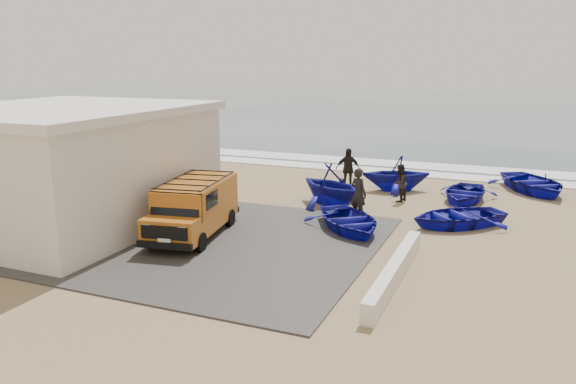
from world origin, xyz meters
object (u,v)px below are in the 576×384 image
(boat_near_right, at_px, (457,216))
(fisherman_middle, at_px, (400,183))
(boat_mid_right, at_px, (464,193))
(boat_far_right, at_px, (533,183))
(boat_far_left, at_px, (396,173))
(fisherman_front, at_px, (358,194))
(boat_mid_left, at_px, (332,185))
(boat_near_left, at_px, (349,221))
(van, at_px, (194,206))
(parapet, at_px, (395,271))
(fisherman_back, at_px, (348,169))
(building, at_px, (64,165))

(boat_near_right, relative_size, fisherman_middle, 2.26)
(boat_mid_right, relative_size, boat_far_right, 0.82)
(fisherman_middle, bearing_deg, boat_far_left, -147.68)
(boat_mid_right, height_order, boat_far_left, boat_far_left)
(fisherman_front, distance_m, fisherman_middle, 3.46)
(boat_mid_left, bearing_deg, boat_near_right, -72.89)
(boat_mid_right, relative_size, fisherman_middle, 2.16)
(boat_near_right, bearing_deg, boat_near_left, -99.29)
(boat_mid_left, bearing_deg, van, -179.16)
(parapet, height_order, fisherman_middle, fisherman_middle)
(parapet, height_order, van, van)
(parapet, xyz_separation_m, van, (-7.22, 1.36, 0.78))
(boat_far_right, bearing_deg, boat_near_left, -153.08)
(parapet, bearing_deg, van, 169.33)
(boat_far_left, bearing_deg, van, -51.20)
(fisherman_middle, bearing_deg, van, -19.96)
(fisherman_front, bearing_deg, van, 70.00)
(fisherman_back, bearing_deg, van, -135.64)
(building, relative_size, parapet, 1.57)
(boat_near_left, bearing_deg, boat_far_left, 51.00)
(boat_far_right, bearing_deg, boat_far_left, 170.28)
(boat_mid_left, xyz_separation_m, fisherman_front, (1.57, -1.55, 0.11))
(boat_far_left, relative_size, fisherman_front, 1.57)
(van, bearing_deg, boat_near_right, 19.98)
(building, distance_m, boat_far_left, 14.25)
(building, relative_size, van, 1.96)
(boat_near_left, bearing_deg, fisherman_front, 56.92)
(parapet, xyz_separation_m, boat_far_right, (3.60, 12.90, 0.16))
(parapet, bearing_deg, boat_near_left, 122.27)
(van, bearing_deg, boat_near_left, 18.81)
(fisherman_front, bearing_deg, building, 52.50)
(boat_mid_left, bearing_deg, fisherman_front, -105.80)
(boat_far_left, relative_size, fisherman_back, 1.58)
(parapet, xyz_separation_m, boat_near_right, (0.98, 6.02, 0.10))
(boat_near_left, height_order, fisherman_middle, fisherman_middle)
(van, relative_size, boat_far_right, 1.13)
(boat_near_left, xyz_separation_m, boat_far_right, (6.08, 8.98, 0.06))
(boat_near_right, height_order, fisherman_back, fisherman_back)
(boat_mid_right, distance_m, fisherman_front, 5.66)
(fisherman_front, height_order, fisherman_back, fisherman_front)
(building, relative_size, boat_near_right, 2.58)
(boat_mid_left, bearing_deg, boat_mid_right, -31.26)
(van, relative_size, boat_near_left, 1.30)
(building, xyz_separation_m, van, (5.28, 0.36, -1.11))
(boat_near_right, bearing_deg, fisherman_middle, -177.08)
(fisherman_middle, relative_size, fisherman_back, 0.82)
(parapet, height_order, fisherman_back, fisherman_back)
(boat_mid_right, bearing_deg, boat_far_right, 50.95)
(fisherman_back, bearing_deg, boat_far_left, -10.35)
(boat_near_left, distance_m, fisherman_back, 6.57)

